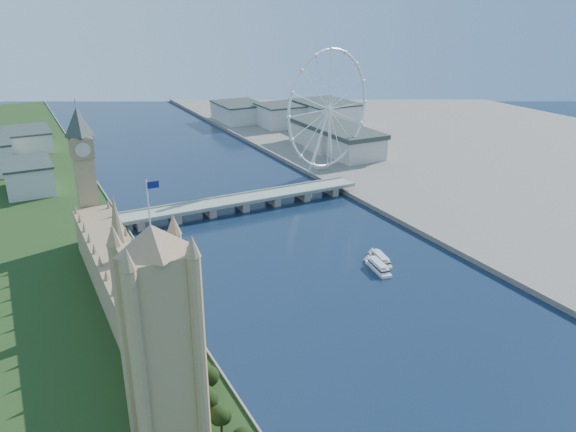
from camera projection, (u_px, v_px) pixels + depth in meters
ground at (515, 426)px, 241.07m from camera, size 2000.00×2000.00×0.00m
bank_right at (563, 171)px, 597.89m from camera, size 500.00×1400.00×6.00m
tree_row at (226, 420)px, 230.55m from camera, size 9.36×169.36×22.87m
victoria_tower at (161, 335)px, 209.05m from camera, size 28.16×28.16×112.00m
parliament_range at (124, 285)px, 320.30m from camera, size 24.00×200.00×70.00m
big_ben at (83, 159)px, 392.28m from camera, size 20.02×20.02×110.00m
westminster_bridge at (242, 202)px, 487.02m from camera, size 220.00×22.00×9.50m
london_eye at (329, 110)px, 561.92m from camera, size 113.60×39.12×124.30m
county_hall at (334, 152)px, 671.97m from camera, size 54.00×144.00×35.00m
city_skyline at (190, 128)px, 715.37m from camera, size 505.00×280.00×32.00m
tour_boat_near at (378, 270)px, 379.31m from camera, size 11.89×29.98×6.44m
tour_boat_far at (380, 262)px, 390.78m from camera, size 13.03×29.00×6.20m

